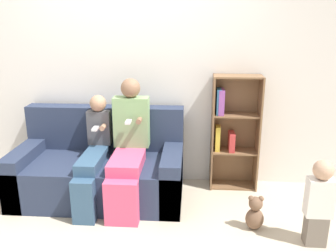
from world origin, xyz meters
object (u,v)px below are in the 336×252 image
child_seated (93,154)px  toddler_standing (319,201)px  bookshelf (232,129)px  adult_seated (128,144)px  couch (101,169)px  teddy_bear (255,214)px

child_seated → toddler_standing: (2.02, -0.57, -0.14)m
bookshelf → adult_seated: bearing=-156.8°
bookshelf → couch: bearing=-166.4°
adult_seated → child_seated: size_ratio=1.17×
child_seated → toddler_standing: bearing=-15.6°
couch → toddler_standing: couch is taller
child_seated → teddy_bear: size_ratio=3.24×
adult_seated → child_seated: bearing=-172.3°
child_seated → teddy_bear: (1.55, -0.38, -0.38)m
couch → child_seated: bearing=-97.8°
couch → child_seated: (-0.02, -0.17, 0.24)m
child_seated → adult_seated: bearing=7.7°
teddy_bear → adult_seated: bearing=160.4°
child_seated → toddler_standing: size_ratio=1.41×
toddler_standing → bookshelf: (-0.61, 1.07, 0.27)m
couch → teddy_bear: couch is taller
child_seated → toddler_standing: child_seated is taller
toddler_standing → adult_seated: bearing=159.8°
adult_seated → teddy_bear: 1.36m
teddy_bear → child_seated: bearing=166.2°
bookshelf → teddy_bear: size_ratio=3.83×
couch → toddler_standing: size_ratio=2.28×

